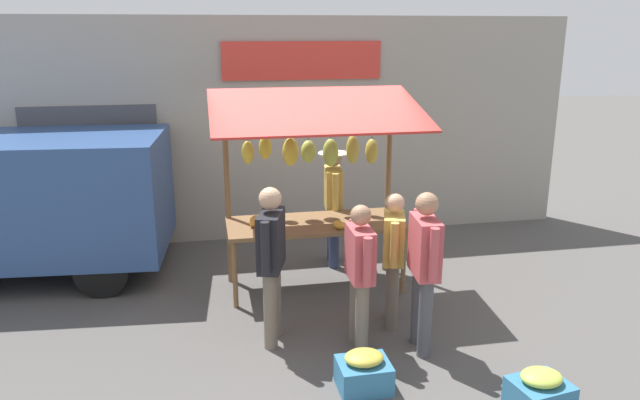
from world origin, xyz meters
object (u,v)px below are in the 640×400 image
(vendor_with_sunhat, at_px, (333,198))
(produce_crate_side, at_px, (540,394))
(shopper_in_grey_tee, at_px, (424,261))
(shopper_in_striped_shirt, at_px, (393,251))
(shopper_with_shopping_bag, at_px, (360,268))
(market_stall, at_px, (315,168))
(shopper_with_ponytail, at_px, (271,254))
(produce_crate_near, at_px, (364,372))

(vendor_with_sunhat, distance_m, produce_crate_side, 3.93)
(shopper_in_grey_tee, distance_m, shopper_in_striped_shirt, 0.63)
(shopper_with_shopping_bag, bearing_deg, shopper_in_striped_shirt, -48.80)
(market_stall, height_order, shopper_with_ponytail, market_stall)
(shopper_with_ponytail, distance_m, produce_crate_near, 1.50)
(vendor_with_sunhat, xyz_separation_m, shopper_in_grey_tee, (-0.39, 2.49, 0.02))
(shopper_with_shopping_bag, height_order, produce_crate_side, shopper_with_shopping_bag)
(shopper_in_striped_shirt, bearing_deg, shopper_with_ponytail, 112.84)
(shopper_in_grey_tee, relative_size, produce_crate_side, 3.14)
(market_stall, xyz_separation_m, shopper_with_ponytail, (0.70, 1.34, -0.58))
(market_stall, height_order, vendor_with_sunhat, market_stall)
(market_stall, distance_m, shopper_with_ponytail, 1.62)
(market_stall, bearing_deg, produce_crate_near, 90.26)
(shopper_in_grey_tee, height_order, produce_crate_near, shopper_in_grey_tee)
(vendor_with_sunhat, height_order, shopper_in_striped_shirt, vendor_with_sunhat)
(produce_crate_near, bearing_deg, shopper_with_ponytail, -55.67)
(shopper_with_ponytail, bearing_deg, market_stall, -11.12)
(market_stall, xyz_separation_m, shopper_with_shopping_bag, (-0.16, 1.61, -0.68))
(shopper_with_ponytail, xyz_separation_m, shopper_in_grey_tee, (-1.48, 0.46, -0.01))
(produce_crate_near, xyz_separation_m, produce_crate_side, (-1.39, 0.64, 0.01))
(market_stall, bearing_deg, shopper_in_striped_shirt, 118.61)
(vendor_with_sunhat, distance_m, shopper_with_ponytail, 2.31)
(shopper_in_striped_shirt, distance_m, produce_crate_near, 1.52)
(shopper_in_grey_tee, height_order, shopper_in_striped_shirt, shopper_in_grey_tee)
(market_stall, height_order, shopper_in_striped_shirt, market_stall)
(produce_crate_near, distance_m, produce_crate_side, 1.53)
(shopper_with_ponytail, xyz_separation_m, shopper_in_striped_shirt, (-1.35, -0.15, -0.12))
(shopper_in_grey_tee, xyz_separation_m, shopper_in_striped_shirt, (0.12, -0.61, -0.12))
(vendor_with_sunhat, bearing_deg, shopper_in_striped_shirt, 14.97)
(market_stall, distance_m, shopper_with_shopping_bag, 1.76)
(shopper_in_grey_tee, bearing_deg, vendor_with_sunhat, 14.17)
(market_stall, relative_size, vendor_with_sunhat, 1.53)
(shopper_with_ponytail, distance_m, shopper_in_grey_tee, 1.55)
(shopper_in_striped_shirt, relative_size, produce_crate_side, 2.83)
(vendor_with_sunhat, xyz_separation_m, produce_crate_side, (-1.02, 3.72, -0.78))
(vendor_with_sunhat, bearing_deg, produce_crate_near, 0.04)
(vendor_with_sunhat, distance_m, produce_crate_near, 3.20)
(market_stall, distance_m, shopper_in_grey_tee, 2.04)
(shopper_in_striped_shirt, bearing_deg, vendor_with_sunhat, 24.61)
(shopper_with_ponytail, relative_size, produce_crate_near, 3.52)
(market_stall, distance_m, vendor_with_sunhat, 0.99)
(shopper_with_shopping_bag, relative_size, produce_crate_near, 3.20)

